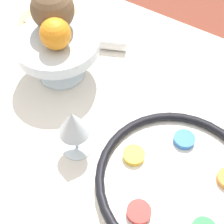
{
  "coord_description": "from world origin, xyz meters",
  "views": [
    {
      "loc": [
        -0.34,
        0.4,
        1.33
      ],
      "look_at": [
        -0.1,
        0.04,
        0.74
      ],
      "focal_mm": 50.0,
      "sensor_mm": 36.0,
      "label": 1
    }
  ],
  "objects_px": {
    "seder_plate": "(178,181)",
    "bread_plate": "(49,21)",
    "wine_glass": "(73,125)",
    "fruit_stand": "(57,47)",
    "napkin_roll": "(95,41)",
    "coconut": "(53,9)",
    "orange_fruit": "(55,34)"
  },
  "relations": [
    {
      "from": "seder_plate",
      "to": "orange_fruit",
      "type": "bearing_deg",
      "value": -14.03
    },
    {
      "from": "fruit_stand",
      "to": "bread_plate",
      "type": "height_order",
      "value": "fruit_stand"
    },
    {
      "from": "fruit_stand",
      "to": "orange_fruit",
      "type": "relative_size",
      "value": 2.91
    },
    {
      "from": "fruit_stand",
      "to": "orange_fruit",
      "type": "distance_m",
      "value": 0.07
    },
    {
      "from": "orange_fruit",
      "to": "coconut",
      "type": "bearing_deg",
      "value": -47.28
    },
    {
      "from": "wine_glass",
      "to": "fruit_stand",
      "type": "height_order",
      "value": "wine_glass"
    },
    {
      "from": "orange_fruit",
      "to": "napkin_roll",
      "type": "relative_size",
      "value": 0.4
    },
    {
      "from": "wine_glass",
      "to": "seder_plate",
      "type": "bearing_deg",
      "value": -168.35
    },
    {
      "from": "wine_glass",
      "to": "coconut",
      "type": "xyz_separation_m",
      "value": [
        0.21,
        -0.2,
        0.08
      ]
    },
    {
      "from": "orange_fruit",
      "to": "bread_plate",
      "type": "height_order",
      "value": "orange_fruit"
    },
    {
      "from": "orange_fruit",
      "to": "bread_plate",
      "type": "xyz_separation_m",
      "value": [
        0.19,
        -0.17,
        -0.15
      ]
    },
    {
      "from": "orange_fruit",
      "to": "napkin_roll",
      "type": "height_order",
      "value": "orange_fruit"
    },
    {
      "from": "coconut",
      "to": "bread_plate",
      "type": "distance_m",
      "value": 0.25
    },
    {
      "from": "wine_glass",
      "to": "fruit_stand",
      "type": "distance_m",
      "value": 0.24
    },
    {
      "from": "seder_plate",
      "to": "bread_plate",
      "type": "bearing_deg",
      "value": -24.55
    },
    {
      "from": "wine_glass",
      "to": "coconut",
      "type": "distance_m",
      "value": 0.3
    },
    {
      "from": "seder_plate",
      "to": "wine_glass",
      "type": "distance_m",
      "value": 0.25
    },
    {
      "from": "coconut",
      "to": "bread_plate",
      "type": "relative_size",
      "value": 0.54
    },
    {
      "from": "seder_plate",
      "to": "orange_fruit",
      "type": "height_order",
      "value": "orange_fruit"
    },
    {
      "from": "bread_plate",
      "to": "napkin_roll",
      "type": "distance_m",
      "value": 0.19
    },
    {
      "from": "napkin_roll",
      "to": "bread_plate",
      "type": "bearing_deg",
      "value": -2.66
    },
    {
      "from": "seder_plate",
      "to": "napkin_roll",
      "type": "bearing_deg",
      "value": -32.97
    },
    {
      "from": "seder_plate",
      "to": "wine_glass",
      "type": "relative_size",
      "value": 2.61
    },
    {
      "from": "seder_plate",
      "to": "fruit_stand",
      "type": "xyz_separation_m",
      "value": [
        0.41,
        -0.12,
        0.08
      ]
    },
    {
      "from": "fruit_stand",
      "to": "coconut",
      "type": "height_order",
      "value": "coconut"
    },
    {
      "from": "coconut",
      "to": "bread_plate",
      "type": "height_order",
      "value": "coconut"
    },
    {
      "from": "seder_plate",
      "to": "wine_glass",
      "type": "xyz_separation_m",
      "value": [
        0.23,
        0.05,
        0.08
      ]
    },
    {
      "from": "orange_fruit",
      "to": "napkin_roll",
      "type": "xyz_separation_m",
      "value": [
        0.01,
        -0.16,
        -0.14
      ]
    },
    {
      "from": "fruit_stand",
      "to": "bread_plate",
      "type": "xyz_separation_m",
      "value": [
        0.18,
        -0.15,
        -0.09
      ]
    },
    {
      "from": "fruit_stand",
      "to": "napkin_roll",
      "type": "relative_size",
      "value": 1.15
    },
    {
      "from": "wine_glass",
      "to": "napkin_roll",
      "type": "distance_m",
      "value": 0.36
    },
    {
      "from": "napkin_roll",
      "to": "orange_fruit",
      "type": "bearing_deg",
      "value": 93.19
    }
  ]
}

